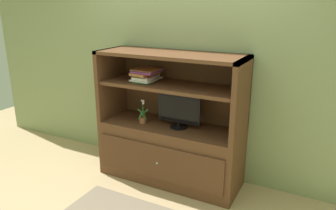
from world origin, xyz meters
TOP-DOWN VIEW (x-y plane):
  - ground_plane at (0.00, 0.00)m, footprint 8.00×8.00m
  - painted_rear_wall at (0.00, 0.75)m, footprint 6.00×0.10m
  - media_console at (0.00, 0.40)m, footprint 1.60×0.59m
  - tv_monitor at (0.11, 0.39)m, footprint 0.49×0.20m
  - potted_plant at (-0.31, 0.33)m, footprint 0.14×0.11m
  - magazine_stack at (-0.30, 0.40)m, footprint 0.27×0.36m

SIDE VIEW (x-z plane):
  - ground_plane at x=0.00m, z-range 0.00..0.00m
  - media_console at x=0.00m, z-range -0.25..1.20m
  - potted_plant at x=-0.31m, z-range 0.58..0.86m
  - tv_monitor at x=0.11m, z-range 0.66..1.02m
  - magazine_stack at x=-0.30m, z-range 1.12..1.26m
  - painted_rear_wall at x=0.00m, z-range 0.00..2.80m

